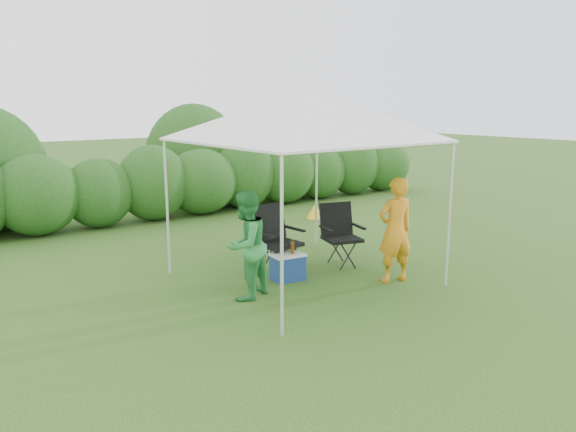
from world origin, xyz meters
TOP-DOWN VIEW (x-y plane):
  - ground at (0.00, 0.00)m, footprint 70.00×70.00m
  - hedge at (0.12, 6.00)m, footprint 16.51×1.53m
  - canopy at (0.00, 0.50)m, footprint 3.10×3.10m
  - chair_right at (1.00, 0.79)m, footprint 0.75×0.71m
  - chair_left at (-0.11, 1.07)m, footprint 0.70×0.64m
  - man at (1.04, -0.39)m, footprint 0.65×0.50m
  - woman at (-1.13, 0.33)m, footprint 0.89×0.80m
  - cooler at (-0.20, 0.62)m, footprint 0.53×0.42m
  - bottle at (-0.14, 0.58)m, footprint 0.06×0.06m
  - lawn_toy at (3.18, 3.89)m, footprint 0.67×0.56m

SIDE VIEW (x-z plane):
  - ground at x=0.00m, z-range 0.00..0.00m
  - lawn_toy at x=3.18m, z-range -0.01..0.33m
  - cooler at x=-0.20m, z-range 0.00..0.41m
  - bottle at x=-0.14m, z-range 0.41..0.63m
  - chair_right at x=1.00m, z-range 0.07..1.09m
  - chair_left at x=-0.11m, z-range 0.07..1.15m
  - woman at x=-1.13m, z-range 0.00..1.50m
  - man at x=1.04m, z-range 0.00..1.59m
  - hedge at x=0.12m, z-range -0.08..1.72m
  - canopy at x=0.00m, z-range 1.05..3.88m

